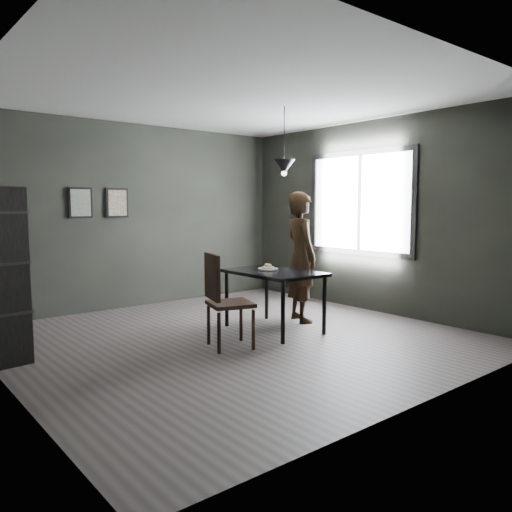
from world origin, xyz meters
TOP-DOWN VIEW (x-y plane):
  - ground at (0.00, 0.00)m, footprint 5.00×5.00m
  - back_wall at (0.00, 2.50)m, footprint 5.00×0.10m
  - ceiling at (0.00, 0.00)m, footprint 5.00×5.00m
  - window_assembly at (2.47, 0.20)m, footprint 0.04×1.96m
  - cafe_table at (0.60, 0.00)m, footprint 0.80×1.20m
  - white_plate at (0.61, 0.13)m, footprint 0.23×0.23m
  - donut_pile at (0.61, 0.13)m, footprint 0.18×0.18m
  - woman at (1.21, 0.15)m, footprint 0.61×0.74m
  - wood_chair at (-0.36, -0.24)m, footprint 0.57×0.57m
  - shelf_unit at (-2.32, 0.78)m, footprint 0.39×0.61m
  - pendant_lamp at (0.85, 0.10)m, footprint 0.28×0.28m
  - framed_print_left at (-0.90, 2.47)m, footprint 0.34×0.04m
  - framed_print_right at (-0.35, 2.47)m, footprint 0.34×0.04m

SIDE VIEW (x-z plane):
  - ground at x=0.00m, z-range 0.00..0.00m
  - wood_chair at x=-0.36m, z-range 0.07..1.12m
  - cafe_table at x=0.60m, z-range 0.30..1.05m
  - white_plate at x=0.61m, z-range 0.75..0.76m
  - donut_pile at x=0.61m, z-range 0.75..0.82m
  - shelf_unit at x=-2.32m, z-range 0.00..1.74m
  - woman at x=1.21m, z-range 0.00..1.74m
  - back_wall at x=0.00m, z-range 0.00..2.80m
  - window_assembly at x=2.47m, z-range 0.82..2.38m
  - framed_print_left at x=-0.90m, z-range 1.38..1.82m
  - framed_print_right at x=-0.35m, z-range 1.38..1.82m
  - pendant_lamp at x=0.85m, z-range 1.62..2.48m
  - ceiling at x=0.00m, z-range 2.79..2.81m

